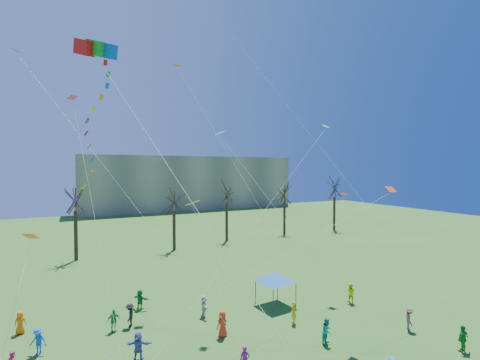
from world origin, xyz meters
name	(u,v)px	position (x,y,z in m)	size (l,w,h in m)	color
distant_building	(190,183)	(22.00, 82.00, 7.50)	(60.00, 14.00, 15.00)	gray
bare_tree_row	(165,202)	(3.11, 35.88, 6.78)	(70.39, 7.82, 9.93)	black
big_box_kite	(99,131)	(-7.56, 7.20, 13.60)	(4.75, 7.33, 21.49)	red
canopy_tent_blue	(276,277)	(6.52, 12.04, 2.39)	(3.74, 3.74, 2.82)	#3F3F44
festival_crowd	(200,341)	(-1.88, 7.70, 0.84)	(26.95, 17.61, 1.80)	red
small_kites_aloft	(214,143)	(0.31, 10.63, 13.45)	(27.50, 18.30, 33.32)	orange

